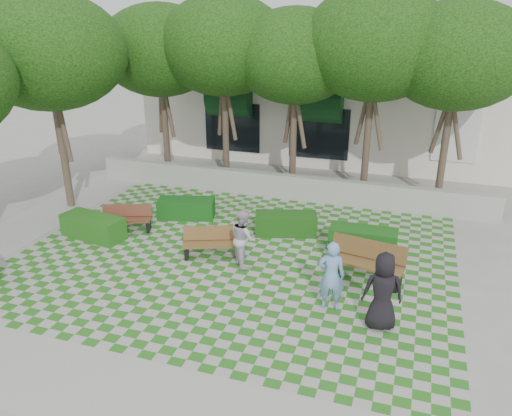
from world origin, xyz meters
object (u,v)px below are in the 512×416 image
(hedge_midleft, at_px, (186,208))
(bench_east, at_px, (366,262))
(bench_mid, at_px, (212,243))
(hedge_west, at_px, (93,227))
(bench_west, at_px, (127,219))
(person_white, at_px, (243,238))
(hedge_midright, at_px, (286,224))
(hedge_east, at_px, (363,240))
(person_blue, at_px, (331,276))
(person_dark, at_px, (383,291))

(hedge_midleft, bearing_deg, bench_east, -20.61)
(bench_mid, height_order, hedge_west, bench_mid)
(bench_west, relative_size, person_white, 1.02)
(bench_west, distance_m, hedge_midright, 5.04)
(hedge_midright, bearing_deg, person_white, -103.36)
(bench_east, bearing_deg, hedge_east, 109.63)
(bench_mid, relative_size, hedge_midleft, 0.91)
(person_white, bearing_deg, bench_west, 37.14)
(bench_east, height_order, hedge_midleft, bench_east)
(hedge_west, bearing_deg, hedge_midleft, 49.34)
(person_white, bearing_deg, hedge_midright, -52.72)
(hedge_midright, height_order, person_white, person_white)
(person_blue, bearing_deg, bench_mid, -31.92)
(person_dark, bearing_deg, person_blue, -30.74)
(hedge_midleft, xyz_separation_m, person_white, (2.97, -2.59, 0.48))
(hedge_midright, relative_size, person_white, 1.18)
(bench_mid, height_order, hedge_midleft, bench_mid)
(person_dark, bearing_deg, hedge_west, -24.88)
(hedge_east, xyz_separation_m, hedge_midleft, (-5.96, 0.65, -0.01))
(person_blue, xyz_separation_m, person_white, (-2.64, 1.38, -0.05))
(bench_east, height_order, bench_mid, bench_east)
(hedge_midleft, distance_m, person_white, 3.97)
(hedge_midright, distance_m, person_dark, 5.31)
(hedge_midleft, relative_size, hedge_west, 0.93)
(bench_west, relative_size, hedge_midleft, 0.88)
(hedge_east, height_order, hedge_midleft, hedge_east)
(hedge_east, bearing_deg, hedge_midleft, 173.80)
(bench_east, relative_size, person_blue, 1.19)
(bench_east, distance_m, person_white, 3.29)
(person_dark, bearing_deg, hedge_midright, -63.74)
(hedge_east, relative_size, person_dark, 1.08)
(person_white, bearing_deg, bench_east, -124.99)
(hedge_midleft, height_order, hedge_west, hedge_west)
(person_blue, bearing_deg, hedge_east, -104.41)
(bench_east, distance_m, bench_west, 7.60)
(person_blue, bearing_deg, hedge_midright, -69.34)
(hedge_east, relative_size, person_blue, 1.13)
(bench_west, distance_m, person_blue, 7.36)
(bench_mid, distance_m, hedge_west, 3.96)
(person_dark, distance_m, person_white, 4.23)
(bench_mid, distance_m, hedge_east, 4.37)
(bench_east, distance_m, hedge_midleft, 6.66)
(person_dark, bearing_deg, hedge_east, -89.28)
(bench_east, relative_size, hedge_east, 1.06)
(hedge_west, bearing_deg, bench_west, 48.80)
(hedge_midright, height_order, hedge_midleft, hedge_midright)
(bench_mid, height_order, bench_west, bench_mid)
(bench_mid, bearing_deg, hedge_midright, 32.52)
(hedge_midleft, relative_size, person_white, 1.16)
(bench_mid, bearing_deg, bench_west, 144.96)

